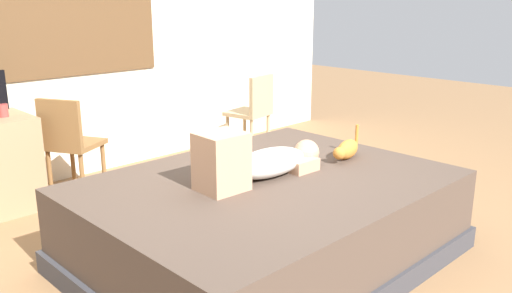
% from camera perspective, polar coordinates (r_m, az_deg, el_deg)
% --- Properties ---
extents(ground_plane, '(16.00, 16.00, 0.00)m').
position_cam_1_polar(ground_plane, '(3.51, 3.01, -11.83)').
color(ground_plane, olive).
extents(back_wall_with_window, '(6.40, 0.14, 2.90)m').
position_cam_1_polar(back_wall_with_window, '(5.17, -18.39, 13.06)').
color(back_wall_with_window, beige).
rests_on(back_wall_with_window, ground).
extents(bed, '(2.25, 1.70, 0.54)m').
position_cam_1_polar(bed, '(3.39, 1.16, -7.88)').
color(bed, '#38383D').
rests_on(bed, ground).
extents(person_lying, '(0.94, 0.29, 0.34)m').
position_cam_1_polar(person_lying, '(3.26, 0.19, -1.58)').
color(person_lying, silver).
rests_on(person_lying, bed).
extents(cat, '(0.35, 0.17, 0.21)m').
position_cam_1_polar(cat, '(3.73, 9.69, -0.33)').
color(cat, '#C67A2D').
rests_on(cat, bed).
extents(cup, '(0.07, 0.07, 0.10)m').
position_cam_1_polar(cup, '(4.48, -25.35, 3.49)').
color(cup, '#B23D38').
rests_on(cup, desk).
extents(chair_by_desk, '(0.52, 0.52, 0.86)m').
position_cam_1_polar(chair_by_desk, '(4.53, -19.31, 0.58)').
color(chair_by_desk, brown).
rests_on(chair_by_desk, ground).
extents(chair_spare, '(0.45, 0.45, 0.86)m').
position_cam_1_polar(chair_spare, '(5.49, -0.26, 3.99)').
color(chair_spare, tan).
rests_on(chair_spare, ground).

